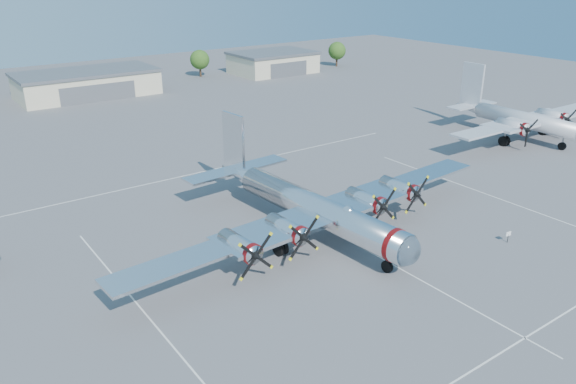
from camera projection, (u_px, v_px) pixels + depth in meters
ground at (336, 233)px, 58.80m from camera, size 260.00×260.00×0.00m
parking_lines at (347, 239)px, 57.49m from camera, size 60.00×50.08×0.01m
hangar_center at (87, 83)px, 119.45m from camera, size 28.60×14.60×5.40m
hangar_east at (273, 62)px, 145.43m from camera, size 20.60×14.60×5.40m
tree_east at (200, 60)px, 139.66m from camera, size 4.80×4.80×6.64m
tree_far_east at (337, 51)px, 154.22m from camera, size 4.80×4.80×6.64m
main_bomber_b29 at (308, 232)px, 59.03m from camera, size 48.02×34.55×10.16m
twin_engine_east at (516, 138)px, 91.14m from camera, size 34.19×24.77×10.75m
info_placard at (508, 235)px, 56.52m from camera, size 0.63×0.15×1.20m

